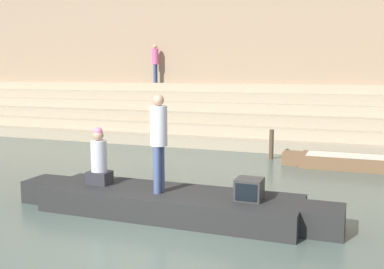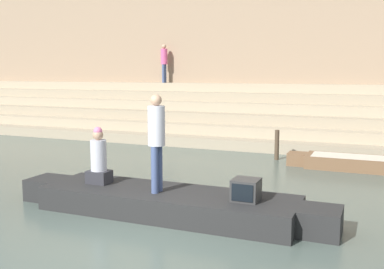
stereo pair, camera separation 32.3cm
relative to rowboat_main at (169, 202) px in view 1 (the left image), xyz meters
The scene contains 10 objects.
ground_plane 1.77m from the rowboat_main, 84.74° to the right, with size 120.00×120.00×0.00m, color #47544C.
ghat_steps 9.80m from the rowboat_main, 89.06° to the left, with size 36.00×4.48×2.15m.
back_wall 12.74m from the rowboat_main, 89.23° to the left, with size 34.20×1.28×9.04m.
rowboat_main is the anchor object (origin of this frame).
person_standing 1.26m from the rowboat_main, 140.15° to the right, with size 0.31×0.31×1.78m.
person_rowing 1.64m from the rowboat_main, behind, with size 0.44×0.34×1.12m.
tv_set 1.56m from the rowboat_main, ahead, with size 0.45×0.46×0.37m.
moored_boat_shore 6.54m from the rowboat_main, 56.87° to the left, with size 4.75×1.01×0.35m.
mooring_post 6.06m from the rowboat_main, 82.86° to the left, with size 0.13×0.13×0.91m, color #473828.
person_on_steps 12.65m from the rowboat_main, 116.36° to the left, with size 0.30×0.30×1.70m.
Camera 1 is at (3.07, -5.61, 2.61)m, focal length 42.00 mm.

